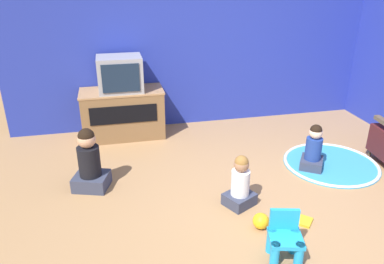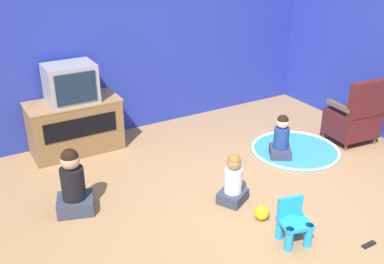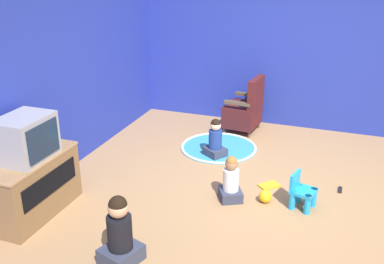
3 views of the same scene
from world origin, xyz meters
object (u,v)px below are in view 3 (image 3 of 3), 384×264
object	(u,v)px
toy_ball	(265,196)
tv_cabinet	(31,185)
child_watching_center	(231,181)
child_watching_right	(120,234)
black_armchair	(245,110)
child_watching_left	(215,140)
yellow_kid_chair	(302,193)
remote_control	(340,190)
book	(269,185)
television	(26,138)

from	to	relation	value
toy_ball	tv_cabinet	bearing A→B (deg)	114.98
child_watching_center	child_watching_right	distance (m)	1.63
toy_ball	black_armchair	bearing A→B (deg)	20.13
child_watching_center	child_watching_left	bearing A→B (deg)	-2.06
yellow_kid_chair	child_watching_left	bearing A→B (deg)	67.47
toy_ball	remote_control	distance (m)	1.01
yellow_kid_chair	book	distance (m)	0.59
tv_cabinet	book	world-z (taller)	tv_cabinet
black_armchair	remote_control	bearing A→B (deg)	51.94
black_armchair	yellow_kid_chair	world-z (taller)	black_armchair
tv_cabinet	child_watching_right	xyz separation A→B (m)	(-0.43, -1.34, -0.05)
television	toy_ball	bearing A→B (deg)	-64.80
child_watching_left	television	bearing A→B (deg)	90.09
yellow_kid_chair	child_watching_center	distance (m)	0.82
yellow_kid_chair	child_watching_center	bearing A→B (deg)	111.34
child_watching_center	yellow_kid_chair	bearing A→B (deg)	-110.60
book	child_watching_left	bearing A→B (deg)	-82.38
child_watching_right	book	world-z (taller)	child_watching_right
child_watching_center	toy_ball	size ratio (longest dim) A/B	3.64
child_watching_left	child_watching_center	bearing A→B (deg)	149.77
child_watching_left	book	distance (m)	1.14
child_watching_right	book	bearing A→B (deg)	-10.09
black_armchair	child_watching_right	xyz separation A→B (m)	(-3.69, 0.29, -0.05)
television	remote_control	distance (m)	3.75
child_watching_left	toy_ball	world-z (taller)	child_watching_left
child_watching_left	child_watching_center	size ratio (longest dim) A/B	1.02
book	remote_control	bearing A→B (deg)	145.57
child_watching_left	child_watching_right	size ratio (longest dim) A/B	0.81
black_armchair	child_watching_right	distance (m)	3.70
child_watching_center	child_watching_right	bearing A→B (deg)	127.90
tv_cabinet	black_armchair	bearing A→B (deg)	-26.43
yellow_kid_chair	toy_ball	distance (m)	0.42
child_watching_left	child_watching_right	world-z (taller)	child_watching_right
book	remote_control	xyz separation A→B (m)	(0.20, -0.85, -0.00)
television	child_watching_right	xyz separation A→B (m)	(-0.43, -1.31, -0.62)
toy_ball	remote_control	size ratio (longest dim) A/B	1.02
yellow_kid_chair	remote_control	bearing A→B (deg)	-22.60
remote_control	child_watching_left	bearing A→B (deg)	75.68
yellow_kid_chair	child_watching_left	size ratio (longest dim) A/B	0.73
black_armchair	tv_cabinet	bearing A→B (deg)	-20.52
tv_cabinet	child_watching_center	world-z (taller)	tv_cabinet
remote_control	book	bearing A→B (deg)	102.78
yellow_kid_chair	book	xyz separation A→B (m)	(0.36, 0.43, -0.16)
remote_control	black_armchair	bearing A→B (deg)	45.76
tv_cabinet	yellow_kid_chair	bearing A→B (deg)	-67.63
television	yellow_kid_chair	xyz separation A→B (m)	(1.16, -2.79, -0.75)
black_armchair	yellow_kid_chair	distance (m)	2.43
yellow_kid_chair	child_watching_center	xyz separation A→B (m)	(-0.11, 0.81, 0.06)
yellow_kid_chair	book	bearing A→B (deg)	64.30
tv_cabinet	remote_control	distance (m)	3.67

